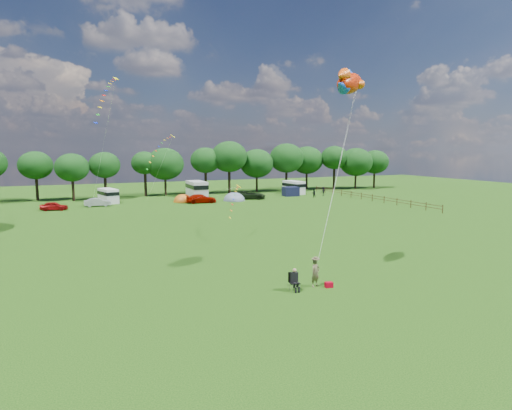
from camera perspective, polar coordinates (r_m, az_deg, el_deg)
name	(u,v)px	position (r m, az deg, el deg)	size (l,w,h in m)	color
ground_plane	(301,276)	(30.10, 6.07, -9.41)	(180.00, 180.00, 0.00)	black
tree_line	(184,162)	(82.46, -9.51, 5.71)	(102.98, 10.98, 10.27)	black
fence	(367,196)	(75.80, 14.55, 1.15)	(0.12, 33.12, 1.20)	#472D19
car_a	(54,206)	(67.65, -25.34, -0.13)	(1.48, 3.77, 1.26)	maroon
car_b	(98,202)	(69.77, -20.37, 0.35)	(1.36, 3.65, 1.29)	#9D9FA7
car_c	(201,199)	(70.08, -7.33, 0.84)	(2.00, 4.77, 1.43)	#8F0C00
car_d	(250,195)	(75.06, -0.80, 1.37)	(2.51, 5.54, 1.51)	black
campervan_b	(108,195)	(73.73, -19.11, 1.24)	(3.14, 5.10, 2.33)	white
campervan_c	(197,189)	(77.05, -7.91, 2.12)	(2.70, 6.24, 3.05)	silver
campervan_d	(294,187)	(84.12, 5.05, 2.42)	(2.61, 5.34, 2.54)	white
tent_orange	(183,202)	(72.12, -9.68, 0.43)	(3.28, 3.60, 2.57)	#BD6114
tent_greyblue	(234,200)	(72.96, -2.92, 0.61)	(3.74, 4.09, 2.78)	slate
awning_navy	(291,191)	(80.19, 4.64, 1.81)	(2.74, 2.23, 1.71)	#141535
kite_flyer	(315,273)	(27.77, 7.93, -8.96)	(0.65, 0.43, 1.80)	brown
camp_chair	(294,277)	(26.87, 5.10, -9.57)	(0.65, 0.65, 1.44)	#99999E
kite_bag	(329,285)	(27.96, 9.69, -10.44)	(0.48, 0.32, 0.34)	#A50016
fish_kite	(348,83)	(31.03, 12.17, 15.66)	(3.89, 3.17, 2.15)	#B82000
streamer_kite_a	(108,92)	(52.72, -19.17, 14.08)	(3.30, 5.52, 5.74)	#FFEB0B
streamer_kite_b	(163,146)	(48.36, -12.35, 7.74)	(4.12, 4.62, 3.77)	yellow
streamer_kite_c	(235,195)	(42.71, -2.77, 1.29)	(3.05, 4.95, 2.79)	#E0C502
walker_a	(314,193)	(78.23, 7.69, 1.59)	(0.78, 0.48, 1.60)	black
walker_b	(323,191)	(81.45, 8.96, 1.81)	(1.06, 0.49, 1.64)	black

